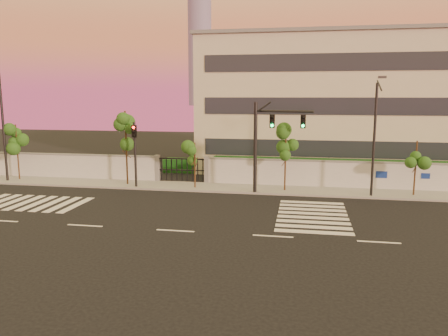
% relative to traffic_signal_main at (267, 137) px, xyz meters
% --- Properties ---
extents(ground, '(120.00, 120.00, 0.00)m').
position_rel_traffic_signal_main_xyz_m(ground, '(-3.90, -9.17, -4.06)').
color(ground, black).
rests_on(ground, ground).
extents(sidewalk, '(60.00, 3.00, 0.15)m').
position_rel_traffic_signal_main_xyz_m(sidewalk, '(-3.90, 1.33, -3.98)').
color(sidewalk, gray).
rests_on(sidewalk, ground).
extents(perimeter_wall, '(60.00, 0.36, 2.20)m').
position_rel_traffic_signal_main_xyz_m(perimeter_wall, '(-3.79, 2.83, -2.99)').
color(perimeter_wall, '#B0B2B7').
rests_on(perimeter_wall, ground).
extents(hedge_row, '(41.00, 4.25, 1.80)m').
position_rel_traffic_signal_main_xyz_m(hedge_row, '(-2.73, 5.57, -3.24)').
color(hedge_row, '#103610').
rests_on(hedge_row, ground).
extents(institutional_building, '(24.40, 12.40, 12.25)m').
position_rel_traffic_signal_main_xyz_m(institutional_building, '(5.10, 12.82, 2.10)').
color(institutional_building, beige).
rests_on(institutional_building, ground).
extents(distant_skyscraper, '(16.00, 16.00, 118.00)m').
position_rel_traffic_signal_main_xyz_m(distant_skyscraper, '(-68.90, 270.83, 57.92)').
color(distant_skyscraper, slate).
rests_on(distant_skyscraper, ground).
extents(road_markings, '(57.00, 7.62, 0.02)m').
position_rel_traffic_signal_main_xyz_m(road_markings, '(-5.48, -5.41, -4.05)').
color(road_markings, silver).
rests_on(road_markings, ground).
extents(street_tree_b, '(1.41, 1.12, 4.58)m').
position_rel_traffic_signal_main_xyz_m(street_tree_b, '(-20.16, 1.41, -0.69)').
color(street_tree_b, '#382314').
rests_on(street_tree_b, ground).
extents(street_tree_c, '(1.54, 1.23, 5.72)m').
position_rel_traffic_signal_main_xyz_m(street_tree_c, '(-10.74, 1.16, 0.15)').
color(street_tree_c, '#382314').
rests_on(street_tree_c, ground).
extents(street_tree_d, '(1.35, 1.08, 3.47)m').
position_rel_traffic_signal_main_xyz_m(street_tree_d, '(-5.31, 0.81, -1.50)').
color(street_tree_d, '#382314').
rests_on(street_tree_d, ground).
extents(street_tree_e, '(1.46, 1.16, 4.75)m').
position_rel_traffic_signal_main_xyz_m(street_tree_e, '(1.26, 1.06, -0.56)').
color(street_tree_e, '#382314').
rests_on(street_tree_e, ground).
extents(street_tree_f, '(1.33, 1.06, 3.86)m').
position_rel_traffic_signal_main_xyz_m(street_tree_f, '(9.99, 1.00, -1.21)').
color(street_tree_f, '#382314').
rests_on(street_tree_f, ground).
extents(traffic_signal_main, '(4.03, 0.99, 6.42)m').
position_rel_traffic_signal_main_xyz_m(traffic_signal_main, '(0.00, 0.00, 0.00)').
color(traffic_signal_main, black).
rests_on(traffic_signal_main, ground).
extents(traffic_signal_secondary, '(0.38, 0.36, 4.94)m').
position_rel_traffic_signal_main_xyz_m(traffic_signal_secondary, '(-9.74, 0.31, -0.93)').
color(traffic_signal_secondary, black).
rests_on(traffic_signal_secondary, ground).
extents(streetlight_west, '(0.54, 2.16, 8.98)m').
position_rel_traffic_signal_main_xyz_m(streetlight_west, '(-20.78, 0.56, 0.80)').
color(streetlight_west, black).
rests_on(streetlight_west, ground).
extents(streetlight_east, '(0.48, 1.93, 8.04)m').
position_rel_traffic_signal_main_xyz_m(streetlight_east, '(7.10, 0.17, 0.28)').
color(streetlight_east, black).
rests_on(streetlight_east, ground).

